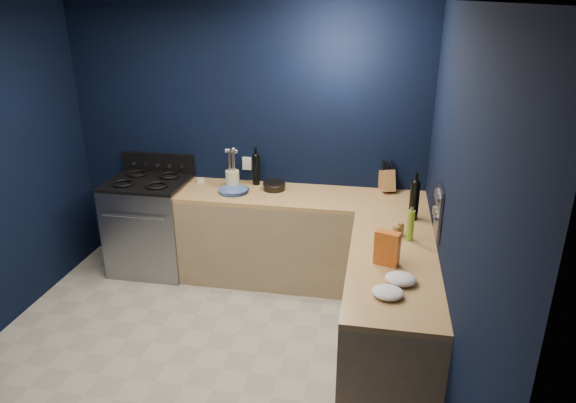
% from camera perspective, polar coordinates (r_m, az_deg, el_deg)
% --- Properties ---
extents(floor, '(3.50, 3.50, 0.02)m').
position_cam_1_polar(floor, '(4.20, -10.35, -17.55)').
color(floor, '#AEAB99').
rests_on(floor, ground).
extents(wall_back, '(3.50, 0.02, 2.60)m').
position_cam_1_polar(wall_back, '(5.11, -4.58, 6.64)').
color(wall_back, black).
rests_on(wall_back, ground).
extents(wall_right, '(0.02, 3.50, 2.60)m').
position_cam_1_polar(wall_right, '(3.32, 17.76, -2.84)').
color(wall_right, black).
rests_on(wall_right, ground).
extents(wall_front, '(3.50, 0.02, 2.60)m').
position_cam_1_polar(wall_front, '(2.22, -29.26, -18.05)').
color(wall_front, black).
rests_on(wall_front, ground).
extents(cab_back, '(2.30, 0.63, 0.86)m').
position_cam_1_polar(cab_back, '(5.00, 1.45, -4.30)').
color(cab_back, '#A0845D').
rests_on(cab_back, floor).
extents(top_back, '(2.30, 0.63, 0.04)m').
position_cam_1_polar(top_back, '(4.82, 1.51, 0.52)').
color(top_back, olive).
rests_on(top_back, cab_back).
extents(cab_right, '(0.63, 1.67, 0.86)m').
position_cam_1_polar(cab_right, '(3.96, 11.08, -12.36)').
color(cab_right, '#A0845D').
rests_on(cab_right, floor).
extents(top_right, '(0.63, 1.67, 0.04)m').
position_cam_1_polar(top_right, '(3.73, 11.57, -6.61)').
color(top_right, olive).
rests_on(top_right, cab_right).
extents(gas_range, '(0.76, 0.66, 0.92)m').
position_cam_1_polar(gas_range, '(5.40, -14.84, -2.67)').
color(gas_range, gray).
rests_on(gas_range, floor).
extents(oven_door, '(0.59, 0.02, 0.42)m').
position_cam_1_polar(oven_door, '(5.15, -16.25, -4.18)').
color(oven_door, black).
rests_on(oven_door, gas_range).
extents(cooktop, '(0.76, 0.66, 0.03)m').
position_cam_1_polar(cooktop, '(5.23, -15.33, 2.08)').
color(cooktop, black).
rests_on(cooktop, gas_range).
extents(backguard, '(0.76, 0.06, 0.20)m').
position_cam_1_polar(backguard, '(5.45, -14.13, 4.17)').
color(backguard, black).
rests_on(backguard, gas_range).
extents(spice_panel, '(0.02, 0.28, 0.38)m').
position_cam_1_polar(spice_panel, '(3.87, 16.30, -1.10)').
color(spice_panel, gray).
rests_on(spice_panel, wall_right).
extents(wall_outlet, '(0.09, 0.02, 0.13)m').
position_cam_1_polar(wall_outlet, '(5.15, -4.57, 4.22)').
color(wall_outlet, white).
rests_on(wall_outlet, wall_back).
extents(plate_stack, '(0.32, 0.32, 0.03)m').
position_cam_1_polar(plate_stack, '(4.90, -6.06, 1.21)').
color(plate_stack, '#335D9B').
rests_on(plate_stack, top_back).
extents(ramekin, '(0.10, 0.10, 0.03)m').
position_cam_1_polar(ramekin, '(5.23, -9.61, 2.35)').
color(ramekin, white).
rests_on(ramekin, top_back).
extents(utensil_crock, '(0.15, 0.15, 0.17)m').
position_cam_1_polar(utensil_crock, '(5.01, -6.16, 2.49)').
color(utensil_crock, beige).
rests_on(utensil_crock, top_back).
extents(wine_bottle_back, '(0.10, 0.10, 0.30)m').
position_cam_1_polar(wine_bottle_back, '(5.05, -3.56, 3.50)').
color(wine_bottle_back, black).
rests_on(wine_bottle_back, top_back).
extents(lemon_basket, '(0.27, 0.27, 0.08)m').
position_cam_1_polar(lemon_basket, '(4.93, -1.54, 1.75)').
color(lemon_basket, black).
rests_on(lemon_basket, top_back).
extents(knife_block, '(0.18, 0.26, 0.25)m').
position_cam_1_polar(knife_block, '(4.97, 10.86, 2.28)').
color(knife_block, olive).
rests_on(knife_block, top_back).
extents(wine_bottle_right, '(0.10, 0.10, 0.32)m').
position_cam_1_polar(wine_bottle_right, '(4.36, 13.78, 0.06)').
color(wine_bottle_right, black).
rests_on(wine_bottle_right, top_right).
extents(oil_bottle, '(0.07, 0.07, 0.24)m').
position_cam_1_polar(oil_bottle, '(3.99, 13.37, -2.61)').
color(oil_bottle, '#7AAA26').
rests_on(oil_bottle, top_right).
extents(spice_jar_near, '(0.06, 0.06, 0.10)m').
position_cam_1_polar(spice_jar_near, '(4.08, 12.35, -3.01)').
color(spice_jar_near, olive).
rests_on(spice_jar_near, top_right).
extents(spice_jar_far, '(0.05, 0.05, 0.10)m').
position_cam_1_polar(spice_jar_far, '(4.03, 11.85, -3.35)').
color(spice_jar_far, olive).
rests_on(spice_jar_far, top_right).
extents(crouton_bag, '(0.18, 0.13, 0.24)m').
position_cam_1_polar(crouton_bag, '(3.60, 10.89, -5.10)').
color(crouton_bag, red).
rests_on(crouton_bag, top_right).
extents(towel_front, '(0.23, 0.21, 0.07)m').
position_cam_1_polar(towel_front, '(3.42, 12.34, -8.36)').
color(towel_front, white).
rests_on(towel_front, top_right).
extents(towel_end, '(0.22, 0.20, 0.06)m').
position_cam_1_polar(towel_end, '(3.28, 10.96, -9.84)').
color(towel_end, white).
rests_on(towel_end, top_right).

